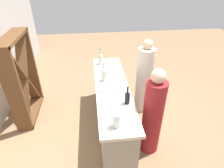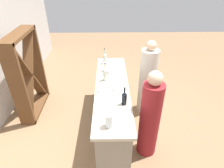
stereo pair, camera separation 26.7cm
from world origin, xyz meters
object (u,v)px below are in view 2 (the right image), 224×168
wine_bottle_leftmost_near_black (124,98)px  wine_bottle_center_clear_pale (105,58)px  person_center_guest (150,118)px  wine_glass_near_left (115,86)px  wine_glass_near_right (105,65)px  person_left_guest (147,81)px  wine_glass_far_left (101,86)px  wine_rack (28,75)px  wine_glass_near_center (108,73)px  water_pitcher (109,120)px  wine_bottle_second_left_clear_pale (105,74)px

wine_bottle_leftmost_near_black → wine_bottle_center_clear_pale: wine_bottle_center_clear_pale is taller
person_center_guest → wine_bottle_center_clear_pale: bearing=-44.0°
wine_glass_near_left → wine_glass_near_right: size_ratio=0.79×
wine_bottle_center_clear_pale → person_left_guest: (-0.41, -0.85, -0.32)m
wine_glass_far_left → person_center_guest: person_center_guest is taller
wine_rack → wine_glass_near_center: 1.61m
wine_glass_near_right → water_pitcher: size_ratio=0.83×
wine_rack → wine_glass_near_right: (0.00, -1.52, 0.19)m
wine_bottle_center_clear_pale → person_center_guest: size_ratio=0.22×
wine_bottle_second_left_clear_pale → wine_glass_near_left: 0.38m
wine_bottle_second_left_clear_pale → water_pitcher: (-1.17, -0.07, -0.03)m
wine_bottle_center_clear_pale → person_center_guest: person_center_guest is taller
wine_bottle_second_left_clear_pale → wine_glass_near_right: 0.35m
wine_bottle_leftmost_near_black → person_center_guest: (-0.10, -0.39, -0.31)m
wine_bottle_second_left_clear_pale → wine_glass_near_right: (0.35, 0.01, -0.01)m
wine_bottle_leftmost_near_black → wine_bottle_second_left_clear_pale: 0.76m
person_left_guest → wine_glass_near_left: bearing=29.7°
wine_glass_near_center → wine_bottle_center_clear_pale: bearing=6.0°
wine_bottle_second_left_clear_pale → wine_glass_near_right: wine_bottle_second_left_clear_pale is taller
wine_bottle_leftmost_near_black → wine_bottle_second_left_clear_pale: bearing=22.2°
water_pitcher → person_center_guest: size_ratio=0.13×
wine_glass_near_right → wine_glass_far_left: size_ratio=1.10×
wine_bottle_second_left_clear_pale → water_pitcher: size_ratio=1.69×
person_center_guest → wine_rack: bearing=-6.9°
wine_glass_near_center → water_pitcher: water_pitcher is taller
wine_rack → wine_bottle_center_clear_pale: wine_rack is taller
wine_bottle_second_left_clear_pale → wine_glass_near_center: size_ratio=2.27×
wine_bottle_center_clear_pale → wine_rack: bearing=102.2°
wine_glass_near_left → person_center_guest: person_center_guest is taller
wine_bottle_leftmost_near_black → wine_glass_near_right: size_ratio=1.78×
wine_bottle_center_clear_pale → water_pitcher: wine_bottle_center_clear_pale is taller
wine_glass_near_right → wine_glass_far_left: bearing=176.4°
wine_bottle_second_left_clear_pale → wine_glass_far_left: 0.37m
wine_glass_far_left → water_pitcher: bearing=-171.3°
wine_glass_far_left → person_center_guest: size_ratio=0.10×
person_center_guest → wine_bottle_leftmost_near_black: bearing=6.0°
water_pitcher → person_center_guest: bearing=-60.0°
wine_bottle_center_clear_pale → wine_glass_near_right: wine_bottle_center_clear_pale is taller
wine_glass_far_left → water_pitcher: water_pitcher is taller
wine_rack → wine_bottle_leftmost_near_black: bearing=-120.2°
wine_bottle_center_clear_pale → wine_glass_far_left: bearing=177.8°
wine_rack → wine_glass_near_center: wine_rack is taller
wine_glass_far_left → person_left_guest: bearing=-54.7°
wine_bottle_leftmost_near_black → water_pitcher: bearing=154.0°
water_pitcher → person_center_guest: 0.77m
wine_glass_near_center → person_left_guest: (0.18, -0.79, -0.29)m
wine_bottle_center_clear_pale → water_pitcher: (-1.85, -0.08, -0.03)m
wine_bottle_second_left_clear_pale → wine_bottle_center_clear_pale: 0.68m
wine_glass_near_right → person_left_guest: (-0.09, -0.84, -0.31)m
person_left_guest → wine_bottle_second_left_clear_pale: bearing=5.3°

